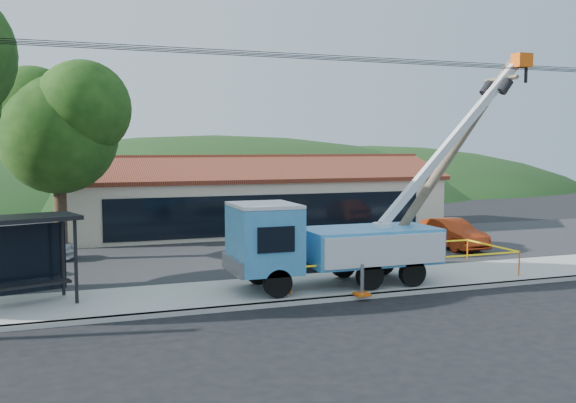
{
  "coord_description": "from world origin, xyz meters",
  "views": [
    {
      "loc": [
        -7.08,
        -17.27,
        5.22
      ],
      "look_at": [
        0.95,
        5.0,
        3.15
      ],
      "focal_mm": 40.0,
      "sensor_mm": 36.0,
      "label": 1
    }
  ],
  "objects_px": {
    "utility_truck": "(330,241)",
    "leaning_pole": "(449,157)",
    "bus_shelter": "(27,239)",
    "car_red": "(451,250)",
    "car_white": "(23,263)"
  },
  "relations": [
    {
      "from": "utility_truck",
      "to": "leaning_pole",
      "type": "relative_size",
      "value": 1.4
    },
    {
      "from": "leaning_pole",
      "to": "bus_shelter",
      "type": "bearing_deg",
      "value": 178.23
    },
    {
      "from": "car_red",
      "to": "leaning_pole",
      "type": "bearing_deg",
      "value": -127.67
    },
    {
      "from": "bus_shelter",
      "to": "utility_truck",
      "type": "bearing_deg",
      "value": -21.11
    },
    {
      "from": "leaning_pole",
      "to": "car_white",
      "type": "height_order",
      "value": "leaning_pole"
    },
    {
      "from": "bus_shelter",
      "to": "car_red",
      "type": "relative_size",
      "value": 0.75
    },
    {
      "from": "car_red",
      "to": "car_white",
      "type": "relative_size",
      "value": 0.96
    },
    {
      "from": "bus_shelter",
      "to": "car_red",
      "type": "height_order",
      "value": "bus_shelter"
    },
    {
      "from": "utility_truck",
      "to": "car_red",
      "type": "relative_size",
      "value": 2.73
    },
    {
      "from": "car_red",
      "to": "car_white",
      "type": "xyz_separation_m",
      "value": [
        -20.04,
        3.46,
        0.0
      ]
    },
    {
      "from": "car_white",
      "to": "car_red",
      "type": "bearing_deg",
      "value": -89.94
    },
    {
      "from": "bus_shelter",
      "to": "leaning_pole",
      "type": "bearing_deg",
      "value": -18.25
    },
    {
      "from": "car_red",
      "to": "car_white",
      "type": "height_order",
      "value": "car_red"
    },
    {
      "from": "leaning_pole",
      "to": "bus_shelter",
      "type": "xyz_separation_m",
      "value": [
        -15.35,
        0.47,
        -2.54
      ]
    },
    {
      "from": "leaning_pole",
      "to": "car_red",
      "type": "bearing_deg",
      "value": 54.83
    }
  ]
}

